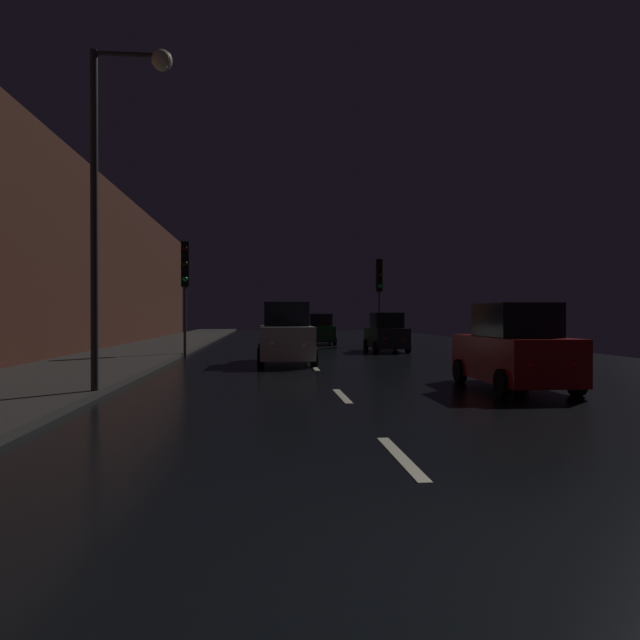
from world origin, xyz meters
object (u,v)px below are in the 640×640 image
Objects in this scene: traffic_light_far_right at (379,282)px; car_distant_taillights at (320,330)px; car_parked_right_far at (386,334)px; traffic_light_far_left at (185,273)px; car_parked_right_near at (514,350)px; streetlamp_overhead at (116,167)px; car_approaching_headlights at (286,335)px.

traffic_light_far_right is 1.38× the size of car_distant_taillights.
traffic_light_far_right reaches higher than car_parked_right_far.
car_parked_right_far is 7.64m from car_distant_taillights.
car_distant_taillights is at bearing 135.49° from traffic_light_far_left.
traffic_light_far_right is 1.35× the size of car_parked_right_far.
car_parked_right_far is 1.02× the size of car_distant_taillights.
car_distant_taillights is (-2.56, 7.20, -0.02)m from car_parked_right_far.
traffic_light_far_right is 1.26× the size of car_parked_right_near.
car_parked_right_near is at bearing 180.00° from car_parked_right_far.
streetlamp_overhead is 9.84m from car_parked_right_near.
traffic_light_far_left is 13.29m from traffic_light_far_right.
car_parked_right_far is at bearing 142.65° from car_approaching_headlights.
traffic_light_far_left is 0.66× the size of streetlamp_overhead.
streetlamp_overhead is at bearing 164.01° from car_distant_taillights.
streetlamp_overhead is (0.25, -12.28, 1.34)m from traffic_light_far_left.
traffic_light_far_right is 0.69× the size of streetlamp_overhead.
streetlamp_overhead is at bearing -30.44° from traffic_light_far_right.
car_distant_taillights is at bearing -118.71° from traffic_light_far_right.
streetlamp_overhead reaches higher than car_parked_right_far.
streetlamp_overhead reaches higher than traffic_light_far_left.
car_parked_right_near is at bearing 27.29° from traffic_light_far_left.
car_distant_taillights is (6.68, 10.15, -2.68)m from traffic_light_far_left.
car_parked_right_far is at bearing -0.00° from car_parked_right_near.
traffic_light_far_left is at bearing 107.72° from car_parked_right_far.
car_approaching_headlights is (-5.92, -12.46, -2.68)m from traffic_light_far_right.
streetlamp_overhead is 1.68× the size of car_approaching_headlights.
traffic_light_far_right reaches higher than car_parked_right_near.
traffic_light_far_left is 12.44m from car_distant_taillights.
traffic_light_far_right reaches higher than car_approaching_headlights.
car_parked_right_far is at bearing -160.41° from car_distant_taillights.
car_parked_right_near is (9.24, -11.62, -2.60)m from traffic_light_far_left.
car_distant_taillights is 0.92× the size of car_parked_right_near.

